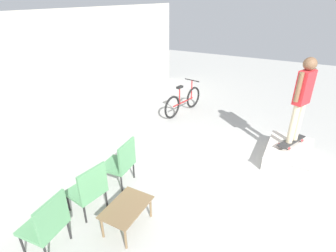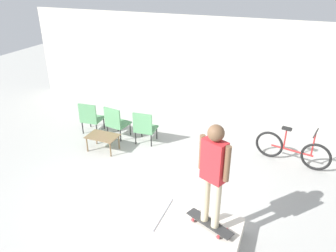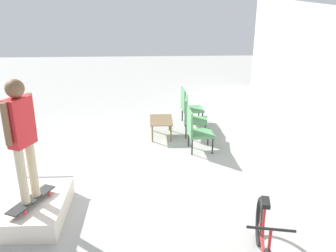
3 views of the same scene
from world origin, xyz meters
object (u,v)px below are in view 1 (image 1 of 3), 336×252
at_px(skate_ramp_box, 289,154).
at_px(patio_chair_right, 121,162).
at_px(skateboard_on_ramp, 291,141).
at_px(person_skater, 303,94).
at_px(patio_chair_left, 47,223).
at_px(bicycle, 183,101).
at_px(patio_chair_center, 89,188).
at_px(coffee_table, 127,209).

distance_m(skate_ramp_box, patio_chair_right, 3.62).
xyz_separation_m(skateboard_on_ramp, person_skater, (0.00, 0.00, 1.09)).
bearing_deg(patio_chair_left, patio_chair_right, 174.73).
relative_size(skateboard_on_ramp, person_skater, 0.49).
bearing_deg(bicycle, patio_chair_right, -162.02).
bearing_deg(skate_ramp_box, patio_chair_left, 145.55).
bearing_deg(skateboard_on_ramp, person_skater, 50.50).
bearing_deg(patio_chair_center, skateboard_on_ramp, 149.67).
height_order(skateboard_on_ramp, bicycle, bicycle).
bearing_deg(coffee_table, patio_chair_right, 40.71).
distance_m(skateboard_on_ramp, coffee_table, 3.90).
xyz_separation_m(patio_chair_left, patio_chair_center, (0.81, 0.00, 0.00)).
bearing_deg(bicycle, person_skater, -98.58).
xyz_separation_m(skate_ramp_box, bicycle, (1.32, 3.16, 0.21)).
relative_size(skateboard_on_ramp, coffee_table, 1.13).
xyz_separation_m(patio_chair_center, bicycle, (4.51, 0.41, -0.12)).
bearing_deg(person_skater, coffee_table, 172.68).
bearing_deg(skate_ramp_box, patio_chair_right, 130.45).
bearing_deg(patio_chair_left, skate_ramp_box, 140.29).
height_order(coffee_table, patio_chair_left, patio_chair_left).
bearing_deg(person_skater, skateboard_on_ramp, -129.61).
xyz_separation_m(skate_ramp_box, skateboard_on_ramp, (0.16, 0.01, 0.24)).
relative_size(person_skater, bicycle, 1.05).
height_order(skate_ramp_box, patio_chair_left, patio_chair_left).
bearing_deg(skate_ramp_box, patio_chair_center, 139.32).
relative_size(skate_ramp_box, person_skater, 0.77).
relative_size(patio_chair_center, patio_chair_right, 1.00).
relative_size(patio_chair_left, bicycle, 0.53).
distance_m(skate_ramp_box, patio_chair_left, 4.87).
xyz_separation_m(skateboard_on_ramp, patio_chair_right, (-2.50, 2.74, 0.09)).
relative_size(person_skater, patio_chair_center, 1.97).
bearing_deg(bicycle, skateboard_on_ramp, -98.58).
xyz_separation_m(patio_chair_right, bicycle, (3.66, 0.41, -0.12)).
bearing_deg(skate_ramp_box, bicycle, 67.38).
height_order(coffee_table, bicycle, bicycle).
bearing_deg(bicycle, skate_ramp_box, -101.05).
distance_m(coffee_table, patio_chair_left, 1.10).
bearing_deg(patio_chair_right, person_skater, 128.13).
height_order(skate_ramp_box, person_skater, person_skater).
distance_m(patio_chair_right, bicycle, 3.68).
bearing_deg(bicycle, coffee_table, -154.28).
bearing_deg(patio_chair_center, person_skater, 149.67).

